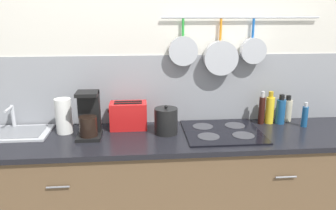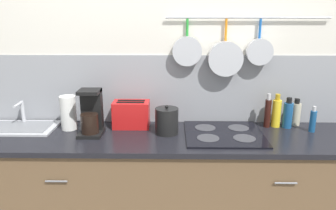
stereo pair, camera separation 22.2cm
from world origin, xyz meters
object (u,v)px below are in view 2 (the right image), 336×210
Objects in this scene: paper_towel_roll at (68,113)px; bottle_cooking_wine at (296,113)px; bottle_dish_soap at (276,112)px; bottle_vinegar at (313,121)px; kettle at (167,121)px; bottle_olive_oil at (288,114)px; coffee_maker at (91,116)px; bottle_hot_sauce at (268,112)px; toaster at (131,114)px.

bottle_cooking_wine is (1.70, 0.12, -0.03)m from paper_towel_roll.
bottle_vinegar is at bearing -24.68° from bottle_dish_soap.
kettle is at bearing -6.17° from paper_towel_roll.
bottle_cooking_wine is at bearing 11.39° from kettle.
bottle_vinegar is (0.15, -0.09, -0.02)m from bottle_olive_oil.
paper_towel_roll is 0.78× the size of coffee_maker.
coffee_maker is 1.24× the size of bottle_hot_sauce.
bottle_vinegar is at bearing -0.89° from paper_towel_roll.
bottle_vinegar is (1.05, 0.05, -0.01)m from kettle.
bottle_hot_sauce is at bearing 11.07° from kettle.
toaster is 1.13× the size of bottle_dish_soap.
toaster is at bearing 6.45° from paper_towel_roll.
paper_towel_roll reaches higher than bottle_olive_oil.
paper_towel_roll is 0.88× the size of toaster.
coffee_maker is at bearing -172.96° from bottle_hot_sauce.
bottle_dish_soap is (1.35, 0.17, -0.02)m from coffee_maker.
bottle_dish_soap is at bearing 2.92° from paper_towel_roll.
kettle is 0.83× the size of bottle_dish_soap.
paper_towel_roll is at bearing -175.98° from bottle_cooking_wine.
paper_towel_roll is 1.47m from bottle_hot_sauce.
bottle_cooking_wine is at bearing 3.13° from toaster.
kettle is 0.76m from bottle_hot_sauce.
paper_towel_roll is at bearing 173.83° from kettle.
bottle_olive_oil is at bearing -12.40° from bottle_dish_soap.
coffee_maker reaches higher than bottle_vinegar.
paper_towel_roll is at bearing 154.60° from coffee_maker.
kettle is 0.91m from bottle_olive_oil.
bottle_hot_sauce is at bearing 2.67° from paper_towel_roll.
bottle_hot_sauce is 1.36× the size of bottle_vinegar.
kettle is at bearing -168.61° from bottle_cooking_wine.
kettle is 1.00m from bottle_cooking_wine.
kettle is at bearing -25.85° from toaster.
bottle_olive_oil is at bearing 6.01° from coffee_maker.
toaster is at bearing -179.02° from bottle_hot_sauce.
bottle_dish_soap is at bearing 7.10° from coffee_maker.
toaster is at bearing -178.56° from bottle_dish_soap.
bottle_vinegar is at bearing -30.39° from bottle_olive_oil.
coffee_maker reaches higher than kettle.
paper_towel_roll reaches higher than bottle_cooking_wine.
paper_towel_roll is 1.77m from bottle_vinegar.
bottle_olive_oil is at bearing -144.47° from bottle_cooking_wine.
bottle_olive_oil is at bearing -2.95° from bottle_hot_sauce.
bottle_dish_soap is at bearing 1.44° from toaster.
bottle_hot_sauce reaches higher than bottle_vinegar.
bottle_hot_sauce is (1.02, 0.02, 0.01)m from toaster.
toaster is 1.02m from bottle_hot_sauce.
bottle_olive_oil is at bearing 8.80° from kettle.
bottle_cooking_wine is (0.16, 0.04, -0.02)m from bottle_dish_soap.
bottle_hot_sauce is 0.07m from bottle_dish_soap.
paper_towel_roll is 1.00× the size of bottle_dish_soap.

